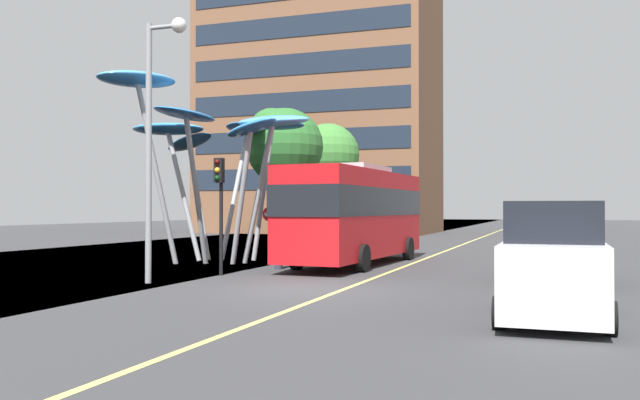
% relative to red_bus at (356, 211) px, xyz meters
% --- Properties ---
extents(ground, '(120.00, 240.00, 0.10)m').
position_rel_red_bus_xyz_m(ground, '(0.17, -8.05, -2.15)').
color(ground, '#38383A').
extents(red_bus, '(3.13, 10.35, 3.84)m').
position_rel_red_bus_xyz_m(red_bus, '(0.00, 0.00, 0.00)').
color(red_bus, red).
rests_on(red_bus, ground).
extents(leaf_sculpture, '(8.93, 10.74, 7.49)m').
position_rel_red_bus_xyz_m(leaf_sculpture, '(-5.92, -0.68, 3.34)').
color(leaf_sculpture, '#9EA0A5').
rests_on(leaf_sculpture, ground).
extents(traffic_light_kerb_near, '(0.28, 0.42, 3.82)m').
position_rel_red_bus_xyz_m(traffic_light_kerb_near, '(-2.96, -5.56, 0.66)').
color(traffic_light_kerb_near, black).
rests_on(traffic_light_kerb_near, ground).
extents(traffic_light_kerb_far, '(0.28, 0.42, 3.93)m').
position_rel_red_bus_xyz_m(traffic_light_kerb_far, '(-3.05, 0.35, 0.74)').
color(traffic_light_kerb_far, black).
rests_on(traffic_light_kerb_far, ground).
extents(traffic_light_island_mid, '(0.28, 0.42, 3.46)m').
position_rel_red_bus_xyz_m(traffic_light_island_mid, '(-2.79, 5.10, 0.41)').
color(traffic_light_island_mid, black).
rests_on(traffic_light_island_mid, ground).
extents(traffic_light_opposite, '(0.28, 0.42, 3.71)m').
position_rel_red_bus_xyz_m(traffic_light_opposite, '(-3.16, 7.84, 0.59)').
color(traffic_light_opposite, black).
rests_on(traffic_light_opposite, ground).
extents(car_parked_near, '(2.06, 4.22, 2.32)m').
position_rel_red_bus_xyz_m(car_parked_near, '(7.32, -11.21, -1.02)').
color(car_parked_near, silver).
rests_on(car_parked_near, ground).
extents(car_parked_mid, '(2.05, 4.42, 2.30)m').
position_rel_red_bus_xyz_m(car_parked_mid, '(7.42, -3.92, -1.02)').
color(car_parked_mid, black).
rests_on(car_parked_mid, ground).
extents(street_lamp, '(1.32, 0.44, 7.69)m').
position_rel_red_bus_xyz_m(street_lamp, '(-3.62, -8.20, 2.76)').
color(street_lamp, gray).
rests_on(street_lamp, ground).
extents(tree_pavement_near, '(4.72, 5.14, 7.51)m').
position_rel_red_bus_xyz_m(tree_pavement_near, '(-5.75, 6.24, 3.25)').
color(tree_pavement_near, brown).
rests_on(tree_pavement_near, ground).
extents(tree_pavement_far, '(4.26, 4.01, 7.57)m').
position_rel_red_bus_xyz_m(tree_pavement_far, '(-6.59, 15.19, 3.27)').
color(tree_pavement_far, brown).
rests_on(tree_pavement_far, ground).
extents(pedestrian, '(0.34, 0.34, 1.71)m').
position_rel_red_bus_xyz_m(pedestrian, '(-2.09, -2.71, -1.24)').
color(pedestrian, '#2D3342').
rests_on(pedestrian, ground).
extents(no_entry_sign, '(0.60, 0.12, 2.25)m').
position_rel_red_bus_xyz_m(no_entry_sign, '(-3.68, 0.08, -0.59)').
color(no_entry_sign, gray).
rests_on(no_entry_sign, ground).
extents(backdrop_building, '(20.66, 12.08, 25.81)m').
position_rel_red_bus_xyz_m(backdrop_building, '(-13.28, 33.51, 10.81)').
color(backdrop_building, brown).
rests_on(backdrop_building, ground).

